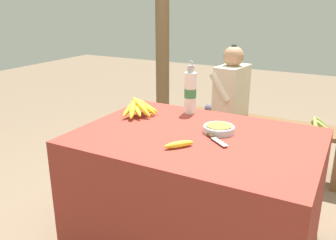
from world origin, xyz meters
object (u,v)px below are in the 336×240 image
(water_bottle, at_px, (190,92))
(banana_bunch_green, at_px, (318,123))
(knife, at_px, (214,138))
(seated_vendor, at_px, (226,97))
(loose_banana_front, at_px, (179,144))
(support_post_near, at_px, (162,23))
(serving_bowl, at_px, (219,128))
(wooden_bench, at_px, (264,130))
(banana_bunch_ripe, at_px, (139,107))

(water_bottle, xyz_separation_m, banana_bunch_green, (0.72, 0.88, -0.36))
(knife, height_order, seated_vendor, seated_vendor)
(water_bottle, xyz_separation_m, knife, (0.32, -0.38, -0.13))
(loose_banana_front, bearing_deg, banana_bunch_green, 70.07)
(loose_banana_front, bearing_deg, seated_vendor, 99.93)
(support_post_near, bearing_deg, banana_bunch_green, -15.02)
(water_bottle, relative_size, support_post_near, 0.14)
(serving_bowl, xyz_separation_m, banana_bunch_green, (0.42, 1.14, -0.25))
(seated_vendor, height_order, banana_bunch_green, seated_vendor)
(knife, height_order, banana_bunch_green, knife)
(water_bottle, bearing_deg, wooden_bench, 71.06)
(water_bottle, height_order, banana_bunch_green, water_bottle)
(loose_banana_front, xyz_separation_m, seated_vendor, (-0.25, 1.42, -0.11))
(wooden_bench, distance_m, seated_vendor, 0.44)
(serving_bowl, bearing_deg, banana_bunch_ripe, 175.16)
(banana_bunch_ripe, height_order, water_bottle, water_bottle)
(knife, distance_m, seated_vendor, 1.29)
(loose_banana_front, bearing_deg, support_post_near, 121.30)
(banana_bunch_ripe, distance_m, seated_vendor, 1.10)
(knife, relative_size, wooden_bench, 0.11)
(seated_vendor, bearing_deg, water_bottle, 99.62)
(banana_bunch_ripe, bearing_deg, support_post_near, 114.02)
(banana_bunch_ripe, xyz_separation_m, wooden_bench, (0.56, 1.09, -0.41))
(banana_bunch_green, bearing_deg, support_post_near, 164.98)
(water_bottle, distance_m, knife, 0.51)
(wooden_bench, height_order, support_post_near, support_post_near)
(serving_bowl, height_order, loose_banana_front, serving_bowl)
(loose_banana_front, distance_m, wooden_bench, 1.49)
(banana_bunch_green, bearing_deg, wooden_bench, 179.31)
(loose_banana_front, bearing_deg, serving_bowl, 71.76)
(banana_bunch_ripe, height_order, banana_bunch_green, banana_bunch_ripe)
(banana_bunch_ripe, xyz_separation_m, knife, (0.58, -0.17, -0.05))
(serving_bowl, distance_m, water_bottle, 0.41)
(banana_bunch_green, bearing_deg, water_bottle, -129.42)
(serving_bowl, relative_size, loose_banana_front, 1.22)
(knife, distance_m, wooden_bench, 1.31)
(banana_bunch_ripe, relative_size, wooden_bench, 0.21)
(water_bottle, height_order, seated_vendor, seated_vendor)
(serving_bowl, relative_size, banana_bunch_green, 0.66)
(water_bottle, bearing_deg, serving_bowl, -40.85)
(serving_bowl, relative_size, knife, 1.11)
(seated_vendor, xyz_separation_m, banana_bunch_green, (0.77, 0.02, -0.13))
(wooden_bench, bearing_deg, banana_bunch_green, -0.69)
(banana_bunch_ripe, relative_size, banana_bunch_green, 1.09)
(water_bottle, distance_m, loose_banana_front, 0.61)
(seated_vendor, bearing_deg, loose_banana_front, 106.36)
(seated_vendor, height_order, support_post_near, support_post_near)
(serving_bowl, relative_size, support_post_near, 0.07)
(wooden_bench, height_order, banana_bunch_green, banana_bunch_green)
(knife, bearing_deg, wooden_bench, 129.14)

